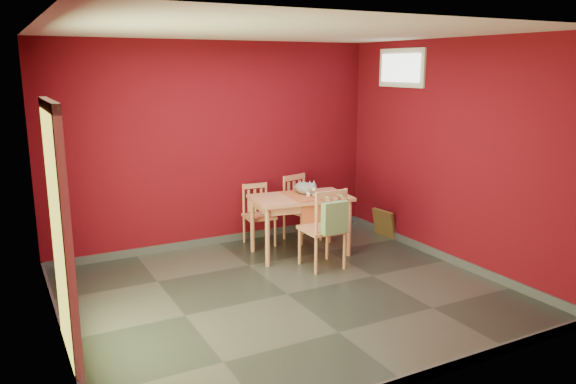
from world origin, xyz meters
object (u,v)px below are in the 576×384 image
dining_table (300,203)px  picture_frame (384,223)px  chair_near (324,227)px  chair_far_left (258,214)px  cat (305,186)px  tote_bag (335,218)px  chair_far_right (301,207)px

dining_table → picture_frame: size_ratio=3.24×
dining_table → chair_near: chair_near is taller
chair_far_left → cat: bearing=-54.1°
dining_table → tote_bag: tote_bag is taller
chair_far_right → cat: (-0.20, -0.46, 0.41)m
chair_far_right → chair_near: bearing=-105.5°
chair_far_left → dining_table: bearing=-65.1°
dining_table → chair_far_left: (-0.30, 0.64, -0.25)m
dining_table → cat: bearing=36.5°
chair_far_right → picture_frame: size_ratio=2.25×
chair_near → cat: chair_near is taller
tote_bag → chair_far_left: bearing=101.2°
chair_far_left → chair_far_right: (0.60, -0.09, 0.04)m
chair_far_left → chair_near: bearing=-76.7°
cat → tote_bag: bearing=-106.1°
tote_bag → picture_frame: (1.42, 0.91, -0.48)m
chair_far_left → chair_far_right: size_ratio=0.91×
chair_far_right → chair_near: (-0.31, -1.13, 0.04)m
tote_bag → dining_table: bearing=89.5°
chair_near → cat: size_ratio=2.29×
chair_far_left → picture_frame: (1.71, -0.55, -0.22)m
cat → picture_frame: bearing=-8.4°
dining_table → tote_bag: (-0.01, -0.82, 0.01)m
dining_table → cat: size_ratio=3.01×
tote_bag → cat: size_ratio=1.02×
chair_far_left → tote_bag: size_ratio=1.86×
chair_far_right → tote_bag: (-0.32, -1.36, 0.22)m
chair_far_right → picture_frame: (1.11, -0.45, -0.27)m
chair_far_left → tote_bag: 1.51m
chair_far_left → cat: cat is taller
tote_bag → cat: bearing=82.7°
chair_near → picture_frame: 1.61m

